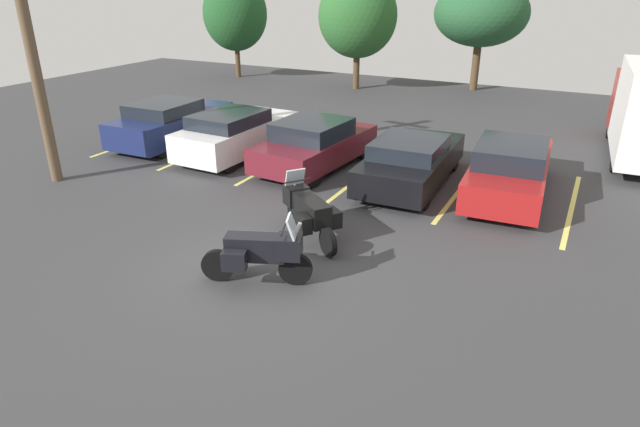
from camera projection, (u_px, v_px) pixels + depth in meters
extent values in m
cube|color=#38383A|center=(248.00, 270.00, 10.87)|extent=(44.00, 44.00, 0.10)
cylinder|color=black|center=(296.00, 269.00, 10.16)|extent=(0.63, 0.35, 0.63)
cylinder|color=black|center=(218.00, 265.00, 10.29)|extent=(0.63, 0.35, 0.63)
cube|color=black|center=(256.00, 247.00, 10.06)|extent=(1.16, 0.76, 0.47)
cylinder|color=#B2B2B7|center=(289.00, 249.00, 10.01)|extent=(0.49, 0.25, 1.10)
cylinder|color=black|center=(284.00, 228.00, 9.84)|extent=(0.26, 0.59, 0.04)
cube|color=black|center=(290.00, 247.00, 9.98)|extent=(0.58, 0.58, 0.42)
cube|color=#B2C1CC|center=(292.00, 226.00, 9.81)|extent=(0.31, 0.47, 0.39)
cube|color=black|center=(242.00, 244.00, 10.43)|extent=(0.50, 0.39, 0.36)
cube|color=black|center=(234.00, 261.00, 9.83)|extent=(0.50, 0.39, 0.36)
cylinder|color=black|center=(295.00, 213.00, 12.60)|extent=(0.56, 0.46, 0.61)
cylinder|color=black|center=(328.00, 242.00, 11.20)|extent=(0.56, 0.46, 0.61)
cube|color=black|center=(310.00, 209.00, 11.73)|extent=(1.27, 1.09, 0.48)
cylinder|color=#B2B2B7|center=(297.00, 198.00, 12.34)|extent=(0.43, 0.35, 1.08)
cylinder|color=black|center=(298.00, 181.00, 12.09)|extent=(0.40, 0.52, 0.04)
cube|color=black|center=(296.00, 195.00, 12.33)|extent=(0.65, 0.66, 0.44)
cube|color=#B2C1CC|center=(295.00, 177.00, 12.20)|extent=(0.39, 0.45, 0.39)
cube|color=black|center=(303.00, 224.00, 11.33)|extent=(0.50, 0.46, 0.36)
cube|color=black|center=(333.00, 218.00, 11.60)|extent=(0.50, 0.46, 0.36)
cube|color=#EAE066|center=(147.00, 138.00, 19.46)|extent=(0.12, 5.10, 0.01)
cube|color=#EAE066|center=(211.00, 148.00, 18.29)|extent=(0.12, 5.10, 0.01)
cube|color=#EAE066|center=(282.00, 160.00, 17.12)|extent=(0.12, 5.10, 0.01)
cube|color=#EAE066|center=(365.00, 174.00, 15.96)|extent=(0.12, 5.10, 0.01)
cube|color=#EAE066|center=(460.00, 189.00, 14.79)|extent=(0.12, 5.10, 0.01)
cube|color=#EAE066|center=(572.00, 208.00, 13.62)|extent=(0.12, 5.10, 0.01)
cube|color=navy|center=(172.00, 124.00, 18.70)|extent=(2.04, 4.59, 0.84)
cube|color=black|center=(164.00, 108.00, 18.17)|extent=(1.83, 2.14, 0.41)
cylinder|color=black|center=(183.00, 121.00, 20.43)|extent=(0.24, 0.65, 0.64)
cylinder|color=black|center=(220.00, 126.00, 19.76)|extent=(0.24, 0.65, 0.64)
cylinder|color=black|center=(122.00, 141.00, 17.88)|extent=(0.24, 0.65, 0.64)
cylinder|color=black|center=(162.00, 148.00, 17.21)|extent=(0.24, 0.65, 0.64)
cube|color=white|center=(238.00, 136.00, 17.37)|extent=(1.98, 4.52, 0.84)
cube|color=black|center=(229.00, 119.00, 16.80)|extent=(1.76, 2.30, 0.40)
cylinder|color=black|center=(246.00, 131.00, 19.05)|extent=(0.24, 0.68, 0.67)
cylinder|color=black|center=(285.00, 137.00, 18.35)|extent=(0.24, 0.68, 0.67)
cylinder|color=black|center=(187.00, 154.00, 16.62)|extent=(0.24, 0.68, 0.67)
cylinder|color=black|center=(229.00, 161.00, 15.92)|extent=(0.24, 0.68, 0.67)
cube|color=maroon|center=(316.00, 148.00, 16.30)|extent=(2.27, 4.47, 0.71)
cube|color=black|center=(312.00, 129.00, 15.92)|extent=(1.94, 2.19, 0.51)
cylinder|color=black|center=(318.00, 140.00, 17.94)|extent=(0.27, 0.73, 0.72)
cylinder|color=black|center=(363.00, 147.00, 17.14)|extent=(0.27, 0.73, 0.72)
cylinder|color=black|center=(263.00, 164.00, 15.65)|extent=(0.27, 0.73, 0.72)
cylinder|color=black|center=(313.00, 174.00, 14.84)|extent=(0.27, 0.73, 0.72)
cube|color=black|center=(412.00, 163.00, 15.03)|extent=(2.05, 4.77, 0.70)
cube|color=black|center=(409.00, 147.00, 14.52)|extent=(1.81, 2.17, 0.41)
cylinder|color=black|center=(400.00, 152.00, 16.77)|extent=(0.24, 0.69, 0.68)
cylinder|color=black|center=(453.00, 159.00, 16.13)|extent=(0.24, 0.69, 0.68)
cylinder|color=black|center=(363.00, 185.00, 14.11)|extent=(0.24, 0.69, 0.68)
cylinder|color=black|center=(424.00, 195.00, 13.48)|extent=(0.24, 0.69, 0.68)
cube|color=maroon|center=(509.00, 173.00, 14.26)|extent=(2.11, 4.97, 0.74)
cube|color=black|center=(512.00, 153.00, 13.75)|extent=(1.80, 2.31, 0.51)
cylinder|color=black|center=(487.00, 160.00, 16.03)|extent=(0.26, 0.68, 0.67)
cylinder|color=black|center=(543.00, 167.00, 15.46)|extent=(0.26, 0.68, 0.67)
cylinder|color=black|center=(467.00, 199.00, 13.25)|extent=(0.26, 0.68, 0.67)
cylinder|color=black|center=(535.00, 209.00, 12.68)|extent=(0.26, 0.68, 0.67)
cylinder|color=black|center=(613.00, 125.00, 19.26)|extent=(0.35, 0.91, 0.90)
cylinder|color=black|center=(618.00, 157.00, 15.91)|extent=(0.35, 0.91, 0.90)
cylinder|color=brown|center=(29.00, 37.00, 13.92)|extent=(0.30, 0.30, 7.72)
cylinder|color=#4C3823|center=(356.00, 73.00, 27.53)|extent=(0.32, 0.32, 1.51)
ellipsoid|color=#285B28|center=(358.00, 16.00, 26.43)|extent=(3.82, 3.82, 3.96)
cylinder|color=#4C3823|center=(238.00, 64.00, 30.74)|extent=(0.27, 0.27, 1.42)
ellipsoid|color=#1E4C23|center=(235.00, 14.00, 29.67)|extent=(3.46, 3.46, 3.90)
cylinder|color=#4C3823|center=(475.00, 69.00, 27.12)|extent=(0.37, 0.37, 2.08)
ellipsoid|color=#23512D|center=(481.00, 13.00, 26.08)|extent=(4.46, 4.46, 3.11)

